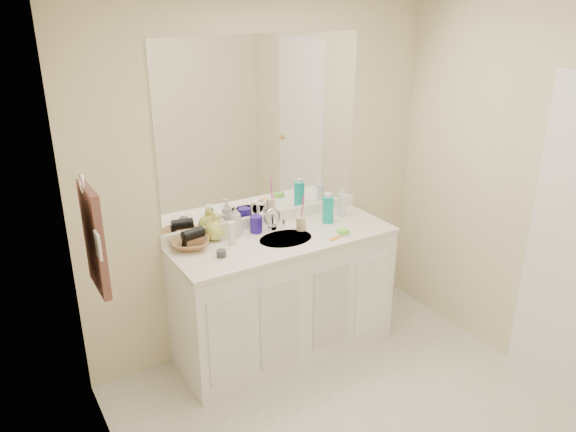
# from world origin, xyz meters

# --- Properties ---
(wall_back) EXTENTS (2.60, 0.02, 2.40)m
(wall_back) POSITION_xyz_m (0.00, 1.30, 1.20)
(wall_back) COLOR beige
(wall_back) RESTS_ON floor
(wall_left) EXTENTS (0.02, 2.60, 2.40)m
(wall_left) POSITION_xyz_m (-1.30, 0.00, 1.20)
(wall_left) COLOR beige
(wall_left) RESTS_ON floor
(wall_right) EXTENTS (0.02, 2.60, 2.40)m
(wall_right) POSITION_xyz_m (1.30, 0.00, 1.20)
(wall_right) COLOR beige
(wall_right) RESTS_ON floor
(vanity_cabinet) EXTENTS (1.50, 0.55, 0.85)m
(vanity_cabinet) POSITION_xyz_m (0.00, 1.02, 0.42)
(vanity_cabinet) COLOR white
(vanity_cabinet) RESTS_ON floor
(countertop) EXTENTS (1.52, 0.57, 0.03)m
(countertop) POSITION_xyz_m (0.00, 1.02, 0.86)
(countertop) COLOR white
(countertop) RESTS_ON vanity_cabinet
(backsplash) EXTENTS (1.52, 0.03, 0.08)m
(backsplash) POSITION_xyz_m (0.00, 1.29, 0.92)
(backsplash) COLOR white
(backsplash) RESTS_ON countertop
(sink_basin) EXTENTS (0.37, 0.37, 0.02)m
(sink_basin) POSITION_xyz_m (0.00, 1.00, 0.87)
(sink_basin) COLOR beige
(sink_basin) RESTS_ON countertop
(faucet) EXTENTS (0.02, 0.02, 0.11)m
(faucet) POSITION_xyz_m (0.00, 1.18, 0.94)
(faucet) COLOR silver
(faucet) RESTS_ON countertop
(mirror) EXTENTS (1.48, 0.01, 1.20)m
(mirror) POSITION_xyz_m (0.00, 1.29, 1.56)
(mirror) COLOR white
(mirror) RESTS_ON wall_back
(blue_mug) EXTENTS (0.11, 0.11, 0.11)m
(blue_mug) POSITION_xyz_m (-0.12, 1.20, 0.94)
(blue_mug) COLOR #26148B
(blue_mug) RESTS_ON countertop
(tan_cup) EXTENTS (0.08, 0.08, 0.09)m
(tan_cup) POSITION_xyz_m (0.16, 1.08, 0.93)
(tan_cup) COLOR beige
(tan_cup) RESTS_ON countertop
(toothbrush) EXTENTS (0.01, 0.04, 0.21)m
(toothbrush) POSITION_xyz_m (0.17, 1.08, 1.03)
(toothbrush) COLOR #E63C9C
(toothbrush) RESTS_ON tan_cup
(mouthwash_bottle) EXTENTS (0.10, 0.10, 0.19)m
(mouthwash_bottle) POSITION_xyz_m (0.40, 1.10, 0.98)
(mouthwash_bottle) COLOR #0EABA0
(mouthwash_bottle) RESTS_ON countertop
(clear_pump_bottle) EXTENTS (0.08, 0.08, 0.16)m
(clear_pump_bottle) POSITION_xyz_m (0.56, 1.15, 0.96)
(clear_pump_bottle) COLOR white
(clear_pump_bottle) RESTS_ON countertop
(soap_dish) EXTENTS (0.11, 0.10, 0.01)m
(soap_dish) POSITION_xyz_m (0.36, 0.86, 0.89)
(soap_dish) COLOR silver
(soap_dish) RESTS_ON countertop
(green_soap) EXTENTS (0.08, 0.06, 0.03)m
(green_soap) POSITION_xyz_m (0.36, 0.86, 0.90)
(green_soap) COLOR #71E036
(green_soap) RESTS_ON soap_dish
(orange_comb) EXTENTS (0.14, 0.05, 0.01)m
(orange_comb) POSITION_xyz_m (0.29, 0.84, 0.88)
(orange_comb) COLOR #FD9E1A
(orange_comb) RESTS_ON countertop
(dark_jar) EXTENTS (0.08, 0.08, 0.04)m
(dark_jar) POSITION_xyz_m (-0.48, 0.97, 0.90)
(dark_jar) COLOR #393A41
(dark_jar) RESTS_ON countertop
(extra_white_bottle) EXTENTS (0.06, 0.06, 0.15)m
(extra_white_bottle) POSITION_xyz_m (-0.34, 1.11, 0.96)
(extra_white_bottle) COLOR white
(extra_white_bottle) RESTS_ON countertop
(soap_bottle_white) EXTENTS (0.10, 0.10, 0.21)m
(soap_bottle_white) POSITION_xyz_m (-0.26, 1.22, 0.99)
(soap_bottle_white) COLOR silver
(soap_bottle_white) RESTS_ON countertop
(soap_bottle_cream) EXTENTS (0.10, 0.10, 0.18)m
(soap_bottle_cream) POSITION_xyz_m (-0.37, 1.22, 0.97)
(soap_bottle_cream) COLOR beige
(soap_bottle_cream) RESTS_ON countertop
(soap_bottle_yellow) EXTENTS (0.16, 0.16, 0.18)m
(soap_bottle_yellow) POSITION_xyz_m (-0.40, 1.23, 0.97)
(soap_bottle_yellow) COLOR #CFD553
(soap_bottle_yellow) RESTS_ON countertop
(wicker_basket) EXTENTS (0.31, 0.31, 0.06)m
(wicker_basket) POSITION_xyz_m (-0.59, 1.19, 0.91)
(wicker_basket) COLOR #9B683E
(wicker_basket) RESTS_ON countertop
(hair_dryer) EXTENTS (0.15, 0.10, 0.07)m
(hair_dryer) POSITION_xyz_m (-0.57, 1.19, 0.97)
(hair_dryer) COLOR black
(hair_dryer) RESTS_ON wicker_basket
(towel_ring) EXTENTS (0.01, 0.11, 0.11)m
(towel_ring) POSITION_xyz_m (-1.27, 0.77, 1.55)
(towel_ring) COLOR silver
(towel_ring) RESTS_ON wall_left
(hand_towel) EXTENTS (0.04, 0.32, 0.55)m
(hand_towel) POSITION_xyz_m (-1.25, 0.77, 1.25)
(hand_towel) COLOR #4A2C27
(hand_towel) RESTS_ON towel_ring
(switch_plate) EXTENTS (0.01, 0.08, 0.13)m
(switch_plate) POSITION_xyz_m (-1.27, 0.57, 1.30)
(switch_plate) COLOR silver
(switch_plate) RESTS_ON wall_left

